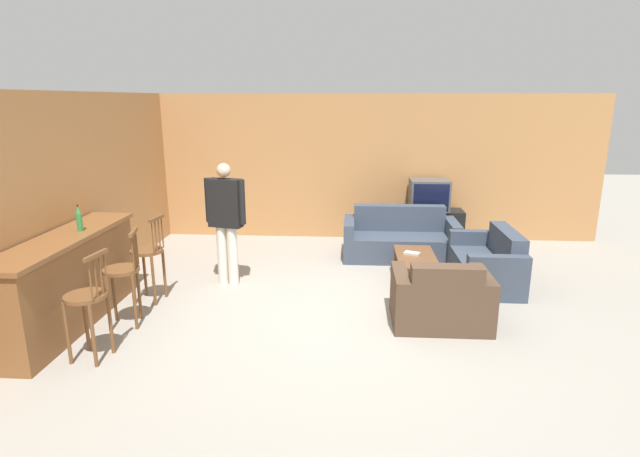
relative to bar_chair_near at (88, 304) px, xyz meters
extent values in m
plane|color=gray|center=(2.25, 1.17, -0.58)|extent=(24.00, 24.00, 0.00)
cube|color=#B27A47|center=(2.25, 4.70, 0.72)|extent=(9.40, 0.08, 2.60)
cube|color=#B27A47|center=(-0.95, 2.43, 0.72)|extent=(0.08, 8.53, 2.60)
cube|color=brown|center=(-0.62, 0.74, -0.09)|extent=(0.47, 2.30, 1.00)
cube|color=brown|center=(-0.62, 0.74, 0.44)|extent=(0.55, 2.36, 0.05)
cylinder|color=brown|center=(-0.02, 0.00, 0.08)|extent=(0.45, 0.45, 0.04)
cylinder|color=brown|center=(-0.13, 0.16, -0.26)|extent=(0.04, 0.04, 0.64)
cylinder|color=brown|center=(-0.17, -0.12, -0.26)|extent=(0.04, 0.04, 0.64)
cylinder|color=brown|center=(0.14, 0.12, -0.26)|extent=(0.04, 0.04, 0.64)
cylinder|color=brown|center=(0.10, -0.15, -0.26)|extent=(0.04, 0.04, 0.64)
cylinder|color=brown|center=(0.17, 0.10, 0.29)|extent=(0.02, 0.02, 0.38)
cylinder|color=brown|center=(0.16, 0.02, 0.29)|extent=(0.02, 0.02, 0.38)
cylinder|color=brown|center=(0.15, -0.06, 0.29)|extent=(0.02, 0.02, 0.38)
cylinder|color=brown|center=(0.14, -0.14, 0.29)|extent=(0.02, 0.02, 0.38)
cube|color=brown|center=(0.15, -0.02, 0.50)|extent=(0.08, 0.34, 0.04)
cylinder|color=brown|center=(-0.02, 0.77, 0.08)|extent=(0.48, 0.48, 0.04)
cylinder|color=brown|center=(-0.18, 0.87, -0.26)|extent=(0.04, 0.04, 0.64)
cylinder|color=brown|center=(-0.12, 0.60, -0.26)|extent=(0.04, 0.04, 0.64)
cylinder|color=brown|center=(0.09, 0.94, -0.26)|extent=(0.04, 0.04, 0.64)
cylinder|color=brown|center=(0.15, 0.67, -0.26)|extent=(0.04, 0.04, 0.64)
cylinder|color=brown|center=(0.12, 0.92, 0.29)|extent=(0.02, 0.02, 0.38)
cylinder|color=brown|center=(0.14, 0.85, 0.29)|extent=(0.02, 0.02, 0.38)
cylinder|color=brown|center=(0.16, 0.77, 0.29)|extent=(0.02, 0.02, 0.38)
cylinder|color=brown|center=(0.18, 0.69, 0.29)|extent=(0.02, 0.02, 0.38)
cube|color=brown|center=(0.15, 0.81, 0.50)|extent=(0.11, 0.34, 0.04)
cylinder|color=brown|center=(-0.02, 1.48, 0.08)|extent=(0.44, 0.44, 0.04)
cylinder|color=brown|center=(-0.14, 1.64, -0.26)|extent=(0.04, 0.04, 0.64)
cylinder|color=brown|center=(-0.17, 1.36, -0.26)|extent=(0.04, 0.04, 0.64)
cylinder|color=brown|center=(0.14, 1.60, -0.26)|extent=(0.04, 0.04, 0.64)
cylinder|color=brown|center=(0.10, 1.33, -0.26)|extent=(0.04, 0.04, 0.64)
cylinder|color=brown|center=(0.17, 1.58, 0.29)|extent=(0.02, 0.02, 0.38)
cylinder|color=brown|center=(0.16, 1.50, 0.29)|extent=(0.02, 0.02, 0.38)
cylinder|color=brown|center=(0.15, 1.42, 0.29)|extent=(0.02, 0.02, 0.38)
cylinder|color=brown|center=(0.14, 1.34, 0.29)|extent=(0.02, 0.02, 0.38)
cube|color=brown|center=(0.15, 1.46, 0.50)|extent=(0.08, 0.34, 0.04)
cube|color=#384251|center=(3.33, 3.46, -0.39)|extent=(1.49, 0.84, 0.39)
cube|color=#384251|center=(3.33, 3.77, 0.02)|extent=(1.49, 0.22, 0.42)
cube|color=#384251|center=(2.50, 3.46, -0.27)|extent=(0.16, 0.84, 0.62)
cube|color=#384251|center=(4.15, 3.46, -0.27)|extent=(0.16, 0.84, 0.62)
cube|color=#4C3828|center=(3.57, 1.05, -0.39)|extent=(0.76, 0.79, 0.39)
cube|color=#4C3828|center=(3.57, 0.76, 0.01)|extent=(0.76, 0.22, 0.40)
cube|color=#4C3828|center=(4.03, 1.05, -0.28)|extent=(0.16, 0.79, 0.61)
cube|color=#4C3828|center=(3.11, 1.05, -0.28)|extent=(0.16, 0.79, 0.61)
cube|color=#384251|center=(4.40, 2.37, -0.39)|extent=(0.77, 1.07, 0.39)
cube|color=#384251|center=(4.67, 2.37, 0.00)|extent=(0.22, 1.07, 0.38)
cube|color=#384251|center=(4.40, 2.98, -0.28)|extent=(0.77, 0.16, 0.60)
cube|color=#384251|center=(4.40, 1.75, -0.28)|extent=(0.77, 0.16, 0.60)
cube|color=brown|center=(3.43, 2.24, -0.18)|extent=(0.53, 1.06, 0.04)
cube|color=brown|center=(3.21, 1.75, -0.39)|extent=(0.06, 0.06, 0.39)
cube|color=brown|center=(3.66, 1.75, -0.39)|extent=(0.06, 0.06, 0.39)
cube|color=brown|center=(3.21, 2.73, -0.39)|extent=(0.06, 0.06, 0.39)
cube|color=brown|center=(3.66, 2.73, -0.39)|extent=(0.06, 0.06, 0.39)
cube|color=black|center=(3.88, 4.32, -0.28)|extent=(1.22, 0.46, 0.62)
cube|color=#4C4C4C|center=(3.88, 4.32, 0.30)|extent=(0.67, 0.51, 0.54)
cube|color=black|center=(3.88, 4.06, 0.30)|extent=(0.60, 0.01, 0.47)
cylinder|color=#2D7F3D|center=(-0.55, 0.98, 0.56)|extent=(0.06, 0.06, 0.20)
cone|color=#2D7F3D|center=(-0.55, 0.98, 0.71)|extent=(0.06, 0.06, 0.09)
cylinder|color=black|center=(-0.55, 0.98, 0.76)|extent=(0.02, 0.02, 0.02)
cube|color=#B7AD99|center=(3.38, 2.31, -0.14)|extent=(0.24, 0.20, 0.03)
cylinder|color=silver|center=(0.76, 2.15, -0.17)|extent=(0.14, 0.14, 0.83)
cylinder|color=silver|center=(0.92, 2.12, -0.17)|extent=(0.14, 0.14, 0.83)
cube|color=black|center=(0.84, 2.13, 0.57)|extent=(0.48, 0.27, 0.65)
cylinder|color=black|center=(0.60, 2.19, 0.59)|extent=(0.09, 0.09, 0.60)
cylinder|color=black|center=(1.08, 2.08, 0.59)|extent=(0.09, 0.09, 0.60)
sphere|color=tan|center=(0.84, 2.13, 1.01)|extent=(0.19, 0.19, 0.19)
camera|label=1|loc=(2.54, -4.33, 1.93)|focal=28.00mm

